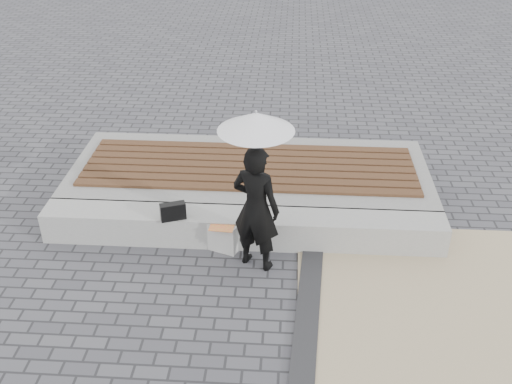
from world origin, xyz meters
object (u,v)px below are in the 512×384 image
parasol (256,122)px  seating_ledge (243,227)px  woman (256,208)px  canvas_tote (223,237)px  handbag (173,211)px

parasol → seating_ledge: bearing=113.2°
woman → canvas_tote: bearing=-7.6°
woman → parasol: parasol is taller
seating_ledge → handbag: size_ratio=16.29×
parasol → handbag: 1.72m
seating_ledge → canvas_tote: (-0.22, -0.22, -0.01)m
woman → handbag: (-1.02, 0.30, -0.27)m
woman → parasol: (0.00, 0.00, 1.07)m
parasol → canvas_tote: bearing=149.5°
canvas_tote → seating_ledge: bearing=64.3°
woman → handbag: 1.10m
seating_ledge → handbag: (-0.83, -0.17, 0.31)m
canvas_tote → parasol: bearing=-10.2°
woman → handbag: bearing=6.6°
parasol → handbag: parasol is taller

